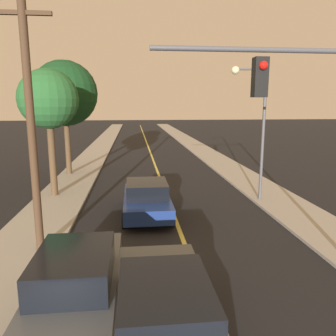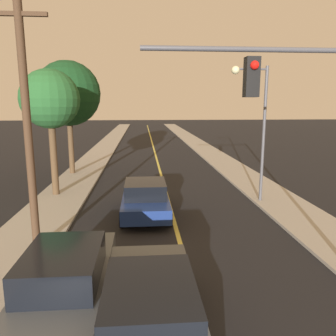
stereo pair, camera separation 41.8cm
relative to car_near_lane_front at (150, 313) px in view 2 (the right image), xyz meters
name	(u,v)px [view 2 (the right image)]	position (x,y,z in m)	size (l,w,h in m)	color
road_surface	(153,145)	(1.13, 32.70, -0.76)	(8.05, 80.00, 0.01)	black
sidewalk_left	(107,145)	(-4.15, 32.70, -0.71)	(2.50, 80.00, 0.12)	#9E998E
sidewalk_right	(197,144)	(6.40, 32.70, -0.71)	(2.50, 80.00, 0.12)	#9E998E
car_near_lane_front	(150,313)	(0.00, 0.00, 0.00)	(2.01, 4.94, 1.46)	#474C51
car_near_lane_second	(145,198)	(0.00, 7.74, -0.01)	(2.01, 4.35, 1.50)	navy
car_outer_lane_front	(66,284)	(-1.77, 1.03, 0.08)	(1.85, 4.66, 1.66)	#474C51
traffic_signal_mast	(320,120)	(4.15, 2.10, 3.47)	(5.76, 0.42, 5.96)	#47474C
streetlamp_right	(256,115)	(5.08, 9.22, 3.39)	(1.69, 0.36, 6.19)	#47474C
utility_pole_left	(27,123)	(-3.50, 4.58, 3.30)	(1.60, 0.24, 7.58)	#422D1E
tree_left_near	(50,100)	(-4.53, 11.08, 4.07)	(2.86, 2.86, 6.19)	#4C3823
tree_left_far	(68,94)	(-4.79, 16.39, 4.53)	(4.13, 4.13, 7.26)	#4C3823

